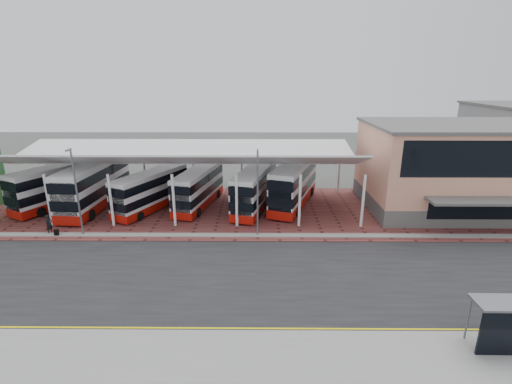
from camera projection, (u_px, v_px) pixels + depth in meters
ground at (231, 270)px, 27.88m from camera, size 140.00×140.00×0.00m
road at (230, 277)px, 26.92m from camera, size 120.00×14.00×0.02m
forecourt at (258, 210)px, 40.25m from camera, size 72.00×16.00×0.06m
sidewalk at (218, 356)px, 19.28m from camera, size 120.00×4.00×0.14m
north_kerb at (236, 235)px, 33.77m from camera, size 120.00×0.80×0.14m
yellow_line_near at (222, 332)px, 21.20m from camera, size 120.00×0.12×0.01m
yellow_line_far at (222, 328)px, 21.49m from camera, size 120.00×0.12×0.01m
canopy at (183, 156)px, 39.45m from camera, size 37.00×11.63×7.07m
terminal at (454, 167)px, 39.57m from camera, size 18.40×14.40×9.25m
lamp_west at (76, 190)px, 32.64m from camera, size 0.16×0.90×8.07m
lamp_east at (258, 190)px, 32.53m from camera, size 0.16×0.90×8.07m
bus_0 at (61, 185)px, 41.16m from camera, size 7.16×11.05×4.56m
bus_1 at (95, 185)px, 40.42m from camera, size 3.65×12.22×4.97m
bus_2 at (151, 191)px, 39.88m from camera, size 6.34×10.04×4.13m
bus_3 at (199, 188)px, 40.89m from camera, size 4.44×10.33×4.15m
bus_4 at (255, 189)px, 40.20m from camera, size 5.00×10.98×4.41m
bus_5 at (294, 184)px, 41.24m from camera, size 6.34×11.85×4.79m
pedestrian at (49, 224)px, 33.94m from camera, size 0.63×0.77×1.82m
suitcase at (56, 233)px, 33.61m from camera, size 0.36×0.26×0.62m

